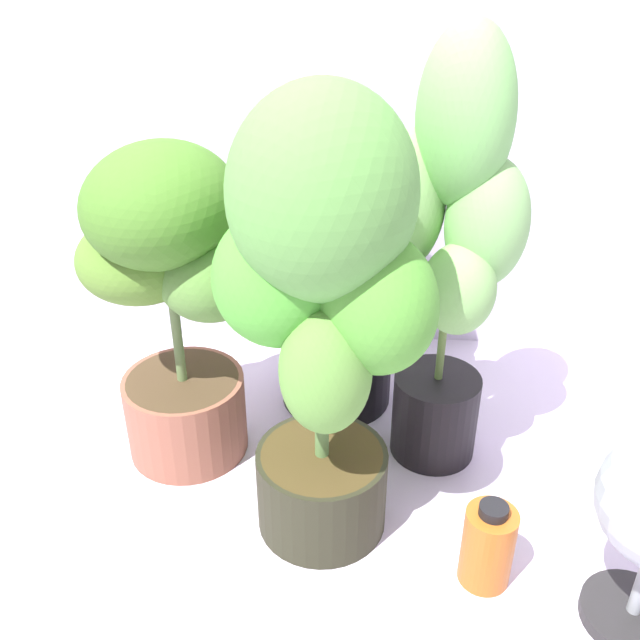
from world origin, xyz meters
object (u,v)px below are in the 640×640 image
object	(u,v)px
potted_plant_back_right	(450,244)
potted_plant_back_center	(340,243)
potted_plant_back_left	(172,283)
nutrient_bottle	(488,545)
potted_plant_center	(323,297)

from	to	relation	value
potted_plant_back_right	potted_plant_back_center	bearing A→B (deg)	138.57
potted_plant_back_center	potted_plant_back_left	bearing A→B (deg)	-149.43
potted_plant_back_right	nutrient_bottle	world-z (taller)	potted_plant_back_right
potted_plant_center	potted_plant_back_right	bearing A→B (deg)	43.90
potted_plant_back_right	potted_plant_back_center	world-z (taller)	potted_plant_back_right
potted_plant_center	potted_plant_back_center	bearing A→B (deg)	87.24
potted_plant_back_left	potted_plant_back_center	distance (m)	0.40
potted_plant_back_left	potted_plant_back_center	world-z (taller)	potted_plant_back_center
potted_plant_back_right	nutrient_bottle	xyz separation A→B (m)	(0.07, -0.36, -0.44)
potted_plant_back_right	potted_plant_center	world-z (taller)	potted_plant_back_right
potted_plant_back_center	potted_plant_back_right	bearing A→B (deg)	-41.43
potted_plant_back_right	potted_plant_back_left	distance (m)	0.57
potted_plant_back_left	potted_plant_back_right	bearing A→B (deg)	0.68
nutrient_bottle	potted_plant_center	bearing A→B (deg)	157.75
potted_plant_back_right	nutrient_bottle	bearing A→B (deg)	-79.22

